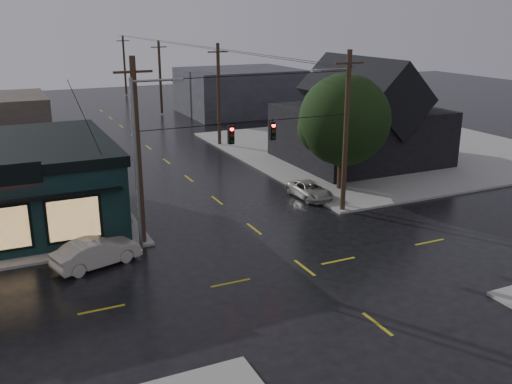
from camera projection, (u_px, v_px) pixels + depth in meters
name	position (u px, v px, depth m)	size (l,w,h in m)	color
ground_plane	(305.00, 268.00, 28.48)	(160.00, 160.00, 0.00)	black
sidewalk_ne	(384.00, 148.00, 53.85)	(28.00, 28.00, 0.15)	gray
ne_building	(361.00, 110.00, 47.93)	(12.60, 11.60, 8.75)	black
corner_tree	(345.00, 120.00, 39.77)	(6.45, 6.45, 8.17)	black
utility_pole_nw	(144.00, 244.00, 31.48)	(2.00, 0.32, 10.15)	black
utility_pole_ne	(342.00, 211.00, 36.74)	(2.00, 0.32, 10.15)	black
utility_pole_far_a	(220.00, 145.00, 55.34)	(2.00, 0.32, 9.65)	black
utility_pole_far_b	(162.00, 114.00, 72.65)	(2.00, 0.32, 9.15)	black
utility_pole_far_c	(127.00, 95.00, 89.95)	(2.00, 0.32, 9.15)	black
span_signal_assembly	(252.00, 132.00, 32.46)	(13.00, 0.48, 1.23)	black
streetlight_nw	(142.00, 249.00, 30.75)	(5.40, 0.30, 9.15)	gray
streetlight_ne	(343.00, 207.00, 37.54)	(5.40, 0.30, 9.15)	gray
bg_building_east	(239.00, 91.00, 73.06)	(14.00, 12.00, 5.60)	#2B2A30
sedan_cream	(97.00, 252.00, 28.53)	(1.53, 4.38, 1.44)	#B1AB9C
suv_silver	(310.00, 190.00, 39.25)	(1.86, 4.04, 1.12)	#9C9990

